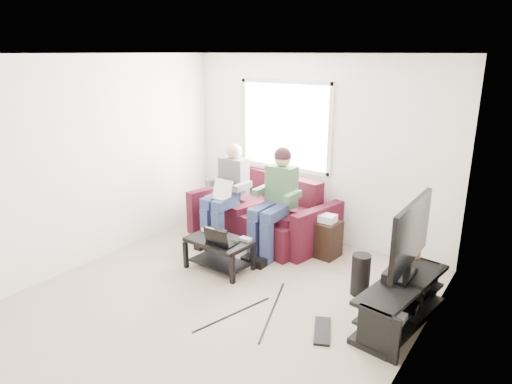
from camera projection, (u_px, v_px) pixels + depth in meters
floor at (216, 302)px, 4.98m from camera, size 4.50×4.50×0.00m
ceiling at (209, 54)px, 4.21m from camera, size 4.50×4.50×0.00m
wall_back at (316, 150)px, 6.37m from camera, size 4.50×0.00×4.50m
wall_left at (89, 162)px, 5.68m from camera, size 0.00×4.50×4.50m
wall_right at (413, 230)px, 3.52m from camera, size 0.00×4.50×4.50m
window at (285, 126)px, 6.54m from camera, size 1.48×0.04×1.28m
sofa at (264, 216)px, 6.63m from camera, size 2.12×1.24×0.91m
person_left at (227, 189)px, 6.44m from camera, size 0.40×0.71×1.38m
person_right at (276, 194)px, 6.00m from camera, size 0.40×0.71×1.42m
laptop_silver at (219, 193)px, 6.30m from camera, size 0.36×0.28×0.24m
coffee_table at (219, 247)px, 5.66m from camera, size 0.84×0.55×0.40m
laptop_black at (222, 234)px, 5.47m from camera, size 0.38×0.30×0.24m
controller_a at (208, 230)px, 5.87m from camera, size 0.14×0.09×0.04m
controller_b at (222, 232)px, 5.82m from camera, size 0.16×0.12×0.04m
controller_c at (246, 239)px, 5.58m from camera, size 0.14×0.09×0.04m
tv_stand at (401, 304)px, 4.56m from camera, size 0.59×1.40×0.45m
tv at (411, 236)px, 4.43m from camera, size 0.12×1.10×0.81m
soundbar at (395, 270)px, 4.61m from camera, size 0.12×0.50×0.10m
drink_cup at (417, 253)px, 4.99m from camera, size 0.08×0.08×0.12m
console_white at (388, 317)px, 4.22m from camera, size 0.30×0.22×0.06m
console_grey at (411, 285)px, 4.77m from camera, size 0.34×0.26×0.08m
console_black at (400, 300)px, 4.50m from camera, size 0.38×0.30×0.07m
subwoofer at (361, 275)px, 5.08m from camera, size 0.21×0.21×0.48m
keyboard_floor at (322, 331)px, 4.44m from camera, size 0.33×0.49×0.03m
end_table at (326, 238)px, 6.03m from camera, size 0.33×0.33×0.59m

